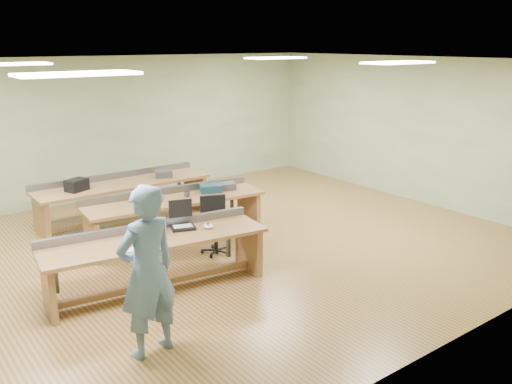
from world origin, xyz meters
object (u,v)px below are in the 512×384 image
camera_bag (153,226)px  task_chair (215,232)px  person (147,272)px  mug (187,194)px  workbench_mid (175,209)px  parts_bin_teal (211,188)px  drinks_can (163,198)px  parts_bin_grey (224,186)px  workbench_back (123,192)px  workbench_front (156,250)px  laptop_base (183,227)px

camera_bag → task_chair: bearing=41.8°
person → mug: bearing=-135.2°
workbench_mid → parts_bin_teal: (0.70, -0.03, 0.25)m
workbench_mid → parts_bin_teal: size_ratio=8.43×
camera_bag → mug: size_ratio=2.45×
workbench_mid → drinks_can: 0.36m
workbench_mid → parts_bin_grey: size_ratio=7.57×
workbench_mid → person: bearing=-117.6°
task_chair → mug: 0.94m
workbench_mid → camera_bag: (-1.04, -1.30, 0.28)m
camera_bag → mug: bearing=68.0°
workbench_mid → task_chair: bearing=-68.1°
workbench_back → parts_bin_teal: (0.96, -1.55, 0.25)m
workbench_front → parts_bin_grey: (2.10, 1.49, 0.25)m
laptop_base → workbench_mid: bearing=83.3°
workbench_front → parts_bin_grey: parts_bin_grey is taller
person → camera_bag: person is taller
workbench_back → laptop_base: size_ratio=9.89×
parts_bin_teal → workbench_back: bearing=121.7°
workbench_back → parts_bin_grey: size_ratio=7.94×
workbench_mid → camera_bag: camera_bag is taller
workbench_front → parts_bin_grey: bearing=42.8°
parts_bin_teal → parts_bin_grey: parts_bin_teal is taller
laptop_base → task_chair: 1.15m
laptop_base → workbench_front: bearing=-152.8°
workbench_front → drinks_can: size_ratio=26.30×
workbench_front → person: 1.65m
workbench_back → drinks_can: size_ratio=27.68×
mug → workbench_mid: bearing=167.8°
workbench_back → task_chair: task_chair is taller
person → workbench_front: bearing=-128.0°
workbench_back → workbench_mid: bearing=-80.5°
workbench_back → person: (-1.64, -4.43, 0.39)m
task_chair → camera_bag: bearing=-140.9°
person → laptop_base: 1.94m
workbench_mid → drinks_can: drinks_can is taller
person → task_chair: (2.15, 2.04, -0.62)m
person → task_chair: 3.03m
task_chair → mug: bearing=112.9°
parts_bin_grey → drinks_can: drinks_can is taller
workbench_front → mug: size_ratio=28.18×
person → camera_bag: size_ratio=7.09×
parts_bin_teal → workbench_front: bearing=-140.9°
workbench_mid → mug: (0.22, -0.05, 0.23)m
task_chair → parts_bin_grey: 1.21m
workbench_mid → laptop_base: (-0.65, -1.43, 0.21)m
workbench_mid → parts_bin_grey: 1.01m
task_chair → laptop_base: bearing=-127.1°
workbench_front → workbench_back: bearing=81.6°
parts_bin_grey → mug: bearing=-177.9°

